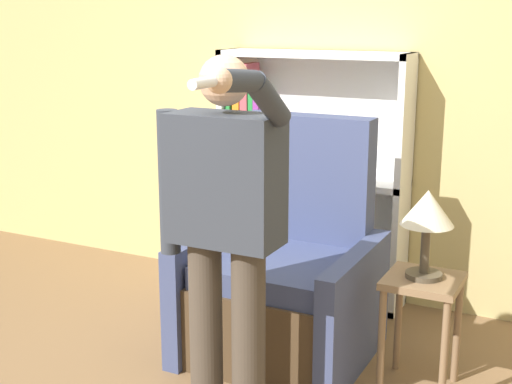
# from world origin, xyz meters

# --- Properties ---
(wall_back) EXTENTS (8.00, 0.06, 2.80)m
(wall_back) POSITION_xyz_m (0.00, 2.03, 1.40)
(wall_back) COLOR tan
(wall_back) RESTS_ON ground_plane
(bookcase) EXTENTS (1.24, 0.28, 1.61)m
(bookcase) POSITION_xyz_m (-0.16, 1.87, 0.74)
(bookcase) COLOR white
(bookcase) RESTS_ON ground_plane
(armchair) EXTENTS (0.95, 0.89, 1.28)m
(armchair) POSITION_xyz_m (0.18, 1.05, 0.39)
(armchair) COLOR #4C3823
(armchair) RESTS_ON ground_plane
(person_standing) EXTENTS (0.63, 0.78, 1.67)m
(person_standing) POSITION_xyz_m (0.26, 0.24, 0.97)
(person_standing) COLOR #473D33
(person_standing) RESTS_ON ground_plane
(side_table) EXTENTS (0.36, 0.36, 0.59)m
(side_table) POSITION_xyz_m (0.96, 0.96, 0.46)
(side_table) COLOR #846647
(side_table) RESTS_ON ground_plane
(table_lamp) EXTENTS (0.25, 0.25, 0.43)m
(table_lamp) POSITION_xyz_m (0.96, 0.96, 0.91)
(table_lamp) COLOR #4C4233
(table_lamp) RESTS_ON side_table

